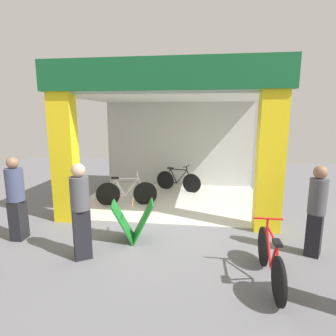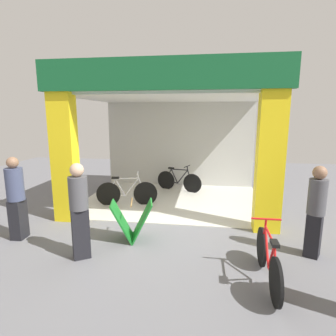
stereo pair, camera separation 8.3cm
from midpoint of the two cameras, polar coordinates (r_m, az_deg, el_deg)
ground_plane at (r=6.50m, az=-0.84°, el=-11.59°), size 18.23×18.23×0.00m
shop_facade at (r=7.86m, az=1.26°, el=6.96°), size 5.32×4.08×3.64m
bicycle_inside_0 at (r=7.76m, az=-8.22°, el=-5.03°), size 1.66×0.47×0.93m
bicycle_inside_1 at (r=9.14m, az=2.49°, el=-2.64°), size 1.51×0.60×0.88m
bicycle_parked_0 at (r=4.58m, az=20.47°, el=-17.41°), size 0.45×1.65×0.91m
sandwich_board_sign at (r=5.66m, az=-7.01°, el=-10.77°), size 0.92×0.72×0.81m
pedestrian_0 at (r=5.52m, az=28.60°, el=-7.78°), size 0.41×0.41×1.64m
pedestrian_1 at (r=5.03m, az=-17.40°, el=-8.28°), size 0.44×0.44×1.69m
pedestrian_2 at (r=6.30m, az=-28.55°, el=-5.31°), size 0.35×0.35×1.68m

